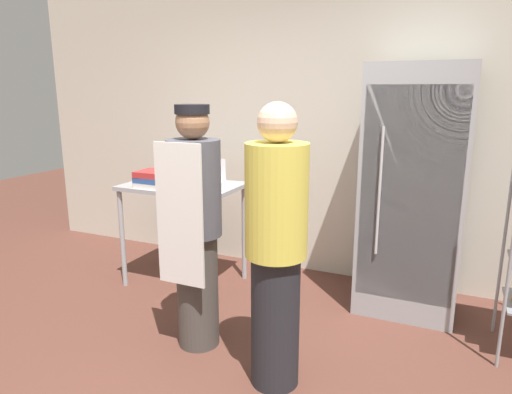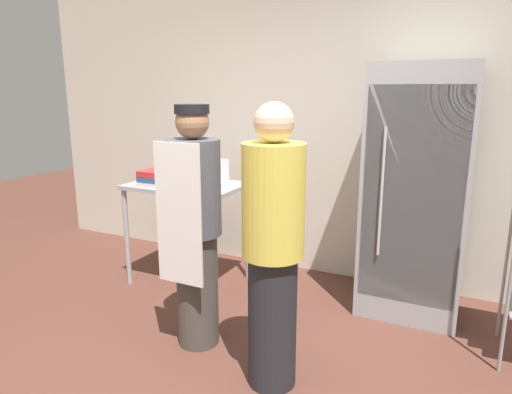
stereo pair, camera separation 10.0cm
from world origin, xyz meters
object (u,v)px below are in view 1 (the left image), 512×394
donut_box (208,182)px  person_baker (195,226)px  blender_pitcher (199,166)px  refrigerator (413,192)px  binder_stack (156,179)px  person_customer (276,248)px

donut_box → person_baker: person_baker is taller
donut_box → blender_pitcher: (-0.24, 0.26, 0.08)m
refrigerator → binder_stack: (-2.06, -0.49, 0.03)m
donut_box → binder_stack: donut_box is taller
person_baker → person_customer: bearing=-15.6°
binder_stack → person_customer: 1.70m
person_baker → person_customer: 0.67m
donut_box → blender_pitcher: blender_pitcher is taller
binder_stack → person_customer: bearing=-30.9°
refrigerator → binder_stack: 2.12m
blender_pitcher → person_baker: bearing=-60.5°
blender_pitcher → binder_stack: 0.45m
binder_stack → person_baker: 1.07m
binder_stack → donut_box: bearing=20.2°
refrigerator → person_baker: refrigerator is taller
refrigerator → person_baker: size_ratio=1.17×
binder_stack → person_baker: size_ratio=0.19×
refrigerator → person_customer: (-0.61, -1.36, -0.11)m
blender_pitcher → person_baker: size_ratio=0.18×
donut_box → person_customer: 1.46m
refrigerator → person_baker: (-1.25, -1.18, -0.11)m
binder_stack → person_customer: person_customer is taller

